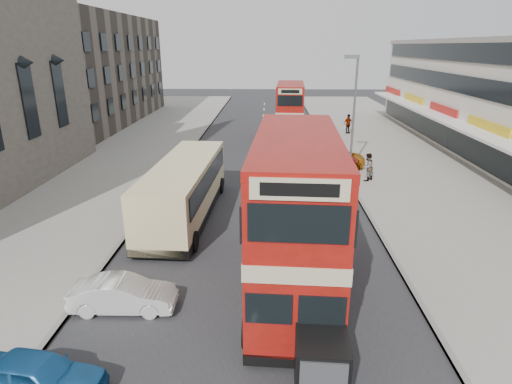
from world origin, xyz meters
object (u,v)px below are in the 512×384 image
(pedestrian_far, at_px, (348,124))
(bus_main, at_px, (296,216))
(pedestrian_near, at_px, (368,167))
(car_left_near, at_px, (37,376))
(street_lamp, at_px, (353,105))
(bus_second, at_px, (290,111))
(coach, at_px, (185,187))
(car_right_c, at_px, (307,131))
(car_left_front, at_px, (123,294))
(car_right_b, at_px, (331,160))
(cyclist, at_px, (314,149))
(car_right_a, at_px, (327,166))

(pedestrian_far, bearing_deg, bus_main, -136.82)
(pedestrian_near, bearing_deg, car_left_near, 14.11)
(street_lamp, relative_size, pedestrian_near, 4.30)
(bus_second, distance_m, coach, 21.90)
(car_right_c, xyz_separation_m, pedestrian_far, (4.34, 1.65, 0.47))
(car_left_near, bearing_deg, car_left_front, -6.45)
(bus_main, distance_m, car_right_b, 17.44)
(car_left_near, relative_size, pedestrian_near, 1.88)
(cyclist, bearing_deg, car_left_front, -108.92)
(car_right_a, xyz_separation_m, pedestrian_near, (2.46, -1.76, 0.48))
(bus_main, bearing_deg, car_left_near, 40.49)
(car_left_near, bearing_deg, pedestrian_far, -14.28)
(car_left_front, relative_size, car_right_a, 0.85)
(coach, height_order, car_right_b, coach)
(car_right_a, xyz_separation_m, car_right_c, (-0.34, 12.81, 0.04))
(pedestrian_far, bearing_deg, bus_second, 161.53)
(coach, relative_size, car_left_near, 2.99)
(pedestrian_far, bearing_deg, coach, -152.33)
(car_left_near, bearing_deg, cyclist, -13.32)
(car_right_c, xyz_separation_m, cyclist, (-0.03, -7.99, 0.09))
(coach, bearing_deg, car_right_b, 49.42)
(car_left_near, distance_m, pedestrian_near, 22.48)
(coach, relative_size, car_right_c, 2.75)
(bus_main, distance_m, car_left_near, 9.04)
(car_right_c, bearing_deg, coach, -26.59)
(bus_main, relative_size, coach, 0.98)
(bus_second, xyz_separation_m, car_left_near, (-8.01, -33.29, -2.07))
(cyclist, bearing_deg, car_right_a, -82.36)
(car_right_c, distance_m, pedestrian_near, 14.84)
(car_left_near, height_order, car_left_front, car_left_near)
(bus_second, bearing_deg, car_left_near, 79.55)
(pedestrian_far, bearing_deg, car_right_a, -138.71)
(car_left_front, distance_m, pedestrian_near, 18.77)
(bus_main, xyz_separation_m, car_right_a, (3.14, 15.12, -2.38))
(car_right_c, relative_size, pedestrian_far, 1.97)
(bus_main, distance_m, pedestrian_near, 14.61)
(car_left_near, xyz_separation_m, car_right_c, (9.71, 33.24, 0.05))
(cyclist, bearing_deg, car_right_b, -69.38)
(car_left_near, relative_size, car_right_b, 0.75)
(bus_second, bearing_deg, car_left_front, 79.63)
(car_left_front, relative_size, car_right_c, 0.93)
(coach, xyz_separation_m, car_left_near, (-1.54, -12.40, -1.04))
(street_lamp, height_order, car_right_b, street_lamp)
(street_lamp, distance_m, coach, 13.84)
(car_left_near, xyz_separation_m, car_right_b, (10.64, 22.18, 0.06))
(street_lamp, xyz_separation_m, cyclist, (-2.08, 4.07, -4.04))
(bus_second, distance_m, cyclist, 8.44)
(street_lamp, distance_m, bus_second, 12.85)
(bus_main, xyz_separation_m, pedestrian_near, (5.60, 13.36, -1.89))
(bus_main, height_order, pedestrian_far, bus_main)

